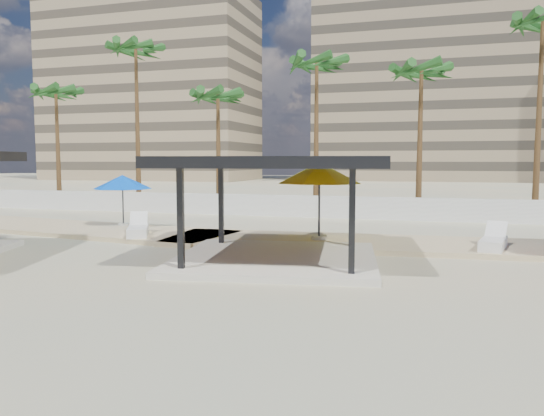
{
  "coord_description": "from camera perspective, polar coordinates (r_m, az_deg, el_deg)",
  "views": [
    {
      "loc": [
        3.79,
        -12.41,
        3.09
      ],
      "look_at": [
        -1.79,
        5.87,
        1.4
      ],
      "focal_mm": 35.0,
      "sensor_mm": 36.0,
      "label": 1
    }
  ],
  "objects": [
    {
      "name": "lounger_a",
      "position": [
        21.55,
        -14.22,
        -2.32
      ],
      "size": [
        1.69,
        2.31,
        0.85
      ],
      "rotation": [
        0.0,
        0.0,
        2.06
      ],
      "color": "silver",
      "rests_on": "promenade"
    },
    {
      "name": "building_west",
      "position": [
        93.33,
        -12.88,
        12.44
      ],
      "size": [
        34.0,
        16.0,
        32.4
      ],
      "color": "#937F60",
      "rests_on": "ground"
    },
    {
      "name": "building_mid",
      "position": [
        91.1,
        17.36,
        11.88
      ],
      "size": [
        38.0,
        16.0,
        30.4
      ],
      "color": "#847259",
      "rests_on": "ground"
    },
    {
      "name": "palm_a",
      "position": [
        39.71,
        -22.22,
        10.99
      ],
      "size": [
        3.0,
        3.0,
        8.57
      ],
      "color": "brown",
      "rests_on": "ground"
    },
    {
      "name": "boundary_wall",
      "position": [
        28.77,
        9.35,
        0.03
      ],
      "size": [
        56.0,
        0.3,
        1.2
      ],
      "primitive_type": "cube",
      "color": "silver",
      "rests_on": "ground"
    },
    {
      "name": "palm_d",
      "position": [
        32.49,
        4.84,
        14.56
      ],
      "size": [
        3.0,
        3.0,
        9.65
      ],
      "color": "brown",
      "rests_on": "ground"
    },
    {
      "name": "lounger_b",
      "position": [
        19.24,
        22.71,
        -3.45
      ],
      "size": [
        1.12,
        2.26,
        0.82
      ],
      "rotation": [
        0.0,
        0.0,
        1.36
      ],
      "color": "silver",
      "rests_on": "promenade"
    },
    {
      "name": "palm_f",
      "position": [
        32.16,
        27.1,
        16.57
      ],
      "size": [
        3.0,
        3.0,
        11.09
      ],
      "color": "brown",
      "rests_on": "ground"
    },
    {
      "name": "palm_c",
      "position": [
        33.29,
        -5.84,
        11.42
      ],
      "size": [
        3.0,
        3.0,
        7.88
      ],
      "color": "brown",
      "rests_on": "ground"
    },
    {
      "name": "palm_b",
      "position": [
        36.99,
        -14.44,
        15.57
      ],
      "size": [
        3.0,
        3.0,
        11.23
      ],
      "color": "brown",
      "rests_on": "ground"
    },
    {
      "name": "ground",
      "position": [
        13.34,
        0.01,
        -8.34
      ],
      "size": [
        200.0,
        200.0,
        0.0
      ],
      "primitive_type": "plane",
      "color": "#CAB286",
      "rests_on": "ground"
    },
    {
      "name": "promenade",
      "position": [
        20.39,
        11.78,
        -3.6
      ],
      "size": [
        44.45,
        7.97,
        0.24
      ],
      "color": "#C6B284",
      "rests_on": "ground"
    },
    {
      "name": "umbrella_b",
      "position": [
        19.69,
        5.12,
        3.76
      ],
      "size": [
        3.71,
        3.71,
        2.88
      ],
      "rotation": [
        0.0,
        0.0,
        -0.16
      ],
      "color": "beige",
      "rests_on": "promenade"
    },
    {
      "name": "pavilion_central",
      "position": [
        16.23,
        0.45,
        0.92
      ],
      "size": [
        7.23,
        7.23,
        3.22
      ],
      "rotation": [
        0.0,
        0.0,
        0.15
      ],
      "color": "beige",
      "rests_on": "ground"
    },
    {
      "name": "umbrella_f",
      "position": [
        24.8,
        -15.79,
        2.69
      ],
      "size": [
        3.2,
        3.2,
        2.29
      ],
      "rotation": [
        0.0,
        0.0,
        -0.29
      ],
      "color": "beige",
      "rests_on": "promenade"
    },
    {
      "name": "palm_e",
      "position": [
        31.17,
        15.78,
        13.4
      ],
      "size": [
        3.0,
        3.0,
        8.85
      ],
      "color": "brown",
      "rests_on": "ground"
    }
  ]
}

